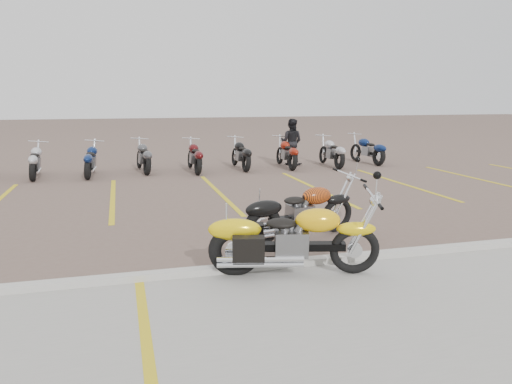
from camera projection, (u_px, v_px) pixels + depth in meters
ground at (260, 232)px, 9.34m from camera, size 100.00×100.00×0.00m
concrete_apron at (380, 346)px, 5.08m from camera, size 60.00×5.00×0.01m
curb at (297, 263)px, 7.44m from camera, size 60.00×0.18×0.12m
parking_stripes at (219, 193)px, 13.13m from camera, size 38.00×5.50×0.01m
apron_stripe at (151, 379)px, 4.49m from camera, size 0.12×5.00×0.00m
yellow_cruiser at (290, 241)px, 7.03m from camera, size 2.38×0.74×1.00m
flame_cruiser at (297, 214)px, 8.80m from camera, size 2.23×0.68×0.93m
person_b at (291, 142)px, 18.29m from camera, size 1.04×0.99×1.69m
bg_bike_row at (168, 156)px, 16.58m from camera, size 15.55×2.02×1.10m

